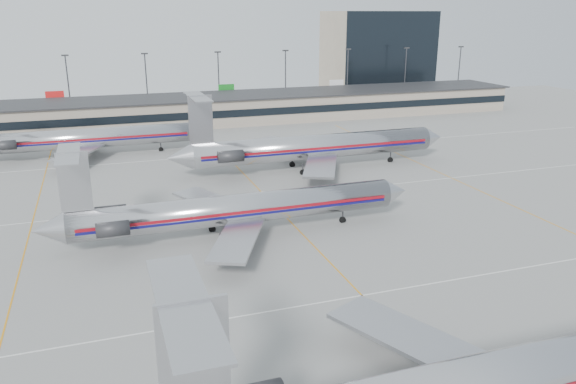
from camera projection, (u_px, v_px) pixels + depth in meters
name	position (u px, v px, depth m)	size (l,w,h in m)	color
ground	(421.00, 356.00, 41.87)	(260.00, 260.00, 0.00)	gray
apron_markings	(362.00, 295.00, 50.89)	(160.00, 0.15, 0.02)	silver
terminal	(194.00, 110.00, 129.24)	(162.00, 17.00, 6.25)	gray
light_mast_row	(183.00, 80.00, 140.23)	(163.60, 0.40, 15.28)	#38383D
distant_building	(377.00, 54.00, 172.53)	(30.00, 20.00, 25.00)	tan
jet_foreground	(492.00, 382.00, 33.27)	(46.71, 27.51, 12.23)	#B8B8BD
jet_second_row	(231.00, 209.00, 63.40)	(43.24, 25.46, 11.32)	#B8B8BD
jet_third_row	(310.00, 147.00, 90.81)	(47.59, 29.27, 13.01)	#B8B8BD
jet_back_row	(84.00, 138.00, 99.02)	(42.36, 26.05, 11.58)	#B8B8BD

